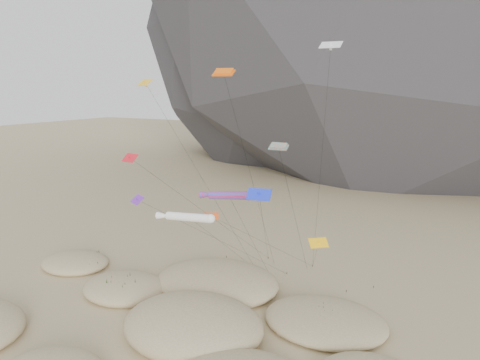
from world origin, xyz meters
name	(u,v)px	position (x,y,z in m)	size (l,w,h in m)	color
ground	(157,349)	(0.00, 0.00, 0.00)	(500.00, 500.00, 0.00)	#CCB789
dunes	(170,319)	(-1.60, 4.13, 0.75)	(52.34, 34.76, 4.55)	#CCB789
dune_grass	(171,321)	(-1.08, 3.69, 0.85)	(44.95, 28.60, 1.50)	black
kite_stakes	(286,270)	(3.19, 23.69, 0.15)	(21.39, 5.89, 0.30)	#3F2D1E
rainbow_tube_kite	(227,195)	(0.27, 12.88, 12.40)	(6.92, 9.24, 13.18)	#EF1947
white_tube_kite	(186,217)	(-1.63, 7.57, 10.92)	(7.35, 16.27, 11.65)	white
orange_parafoil	(224,75)	(-1.19, 14.96, 25.79)	(3.30, 10.87, 26.59)	#E75C0C
multi_parafoil	(279,148)	(5.53, 15.32, 17.83)	(2.20, 11.07, 18.48)	red
delta_kites	(218,161)	(0.25, 11.08, 16.56)	(26.12, 20.94, 29.02)	yellow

